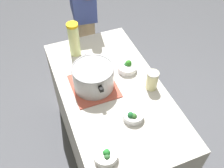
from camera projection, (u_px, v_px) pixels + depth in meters
ground_plane at (112, 150)px, 2.38m from camera, size 8.00×8.00×0.00m
counter_slab at (112, 124)px, 2.07m from camera, size 1.29×0.69×0.85m
dish_cloth at (94, 86)px, 1.77m from camera, size 0.33×0.30×0.01m
cooking_pot at (93, 77)px, 1.71m from camera, size 0.35×0.28×0.17m
lemonade_pitcher at (74, 39)px, 1.92m from camera, size 0.09×0.09×0.27m
mason_jar at (152, 80)px, 1.72m from camera, size 0.08×0.08×0.14m
broccoli_bowl_front at (127, 67)px, 1.87m from camera, size 0.14×0.14×0.08m
broccoli_bowl_center at (106, 155)px, 1.39m from camera, size 0.13×0.13×0.07m
broccoli_bowl_back at (133, 115)px, 1.58m from camera, size 0.13×0.13×0.07m
person_cook at (83, 10)px, 2.35m from camera, size 0.50×0.24×1.64m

